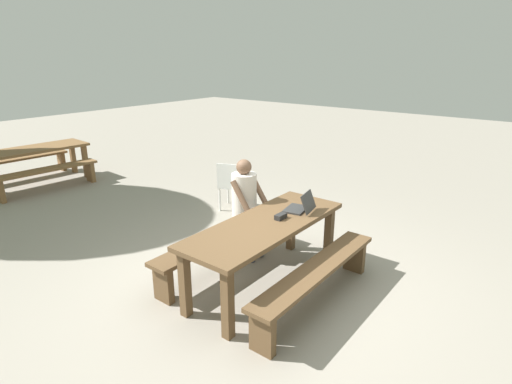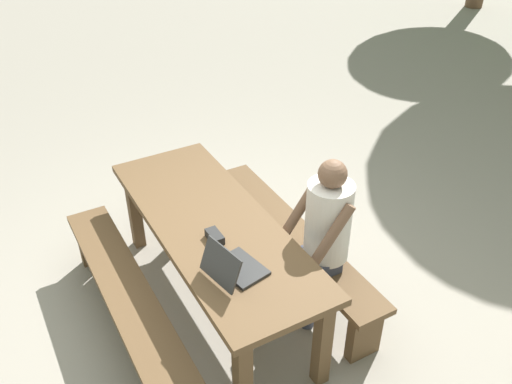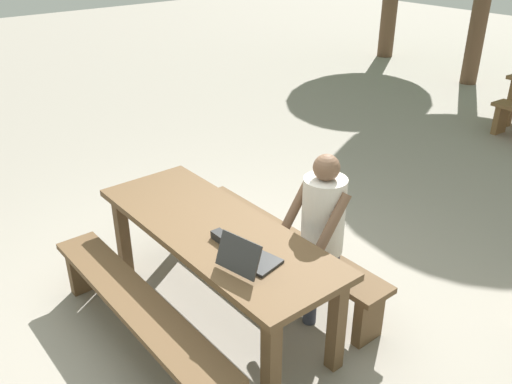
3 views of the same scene
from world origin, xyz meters
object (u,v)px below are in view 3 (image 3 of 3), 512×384
(picnic_table_front, at_px, (215,240))
(person_seated, at_px, (320,225))
(small_pouch, at_px, (222,237))
(laptop, at_px, (248,258))

(picnic_table_front, bearing_deg, person_seated, 55.33)
(person_seated, bearing_deg, small_pouch, -109.52)
(small_pouch, xyz_separation_m, person_seated, (0.24, 0.68, -0.05))
(small_pouch, height_order, person_seated, person_seated)
(picnic_table_front, distance_m, small_pouch, 0.24)
(laptop, bearing_deg, picnic_table_front, -23.57)
(laptop, distance_m, small_pouch, 0.34)
(picnic_table_front, height_order, person_seated, person_seated)
(picnic_table_front, bearing_deg, laptop, -12.33)
(picnic_table_front, relative_size, laptop, 5.76)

